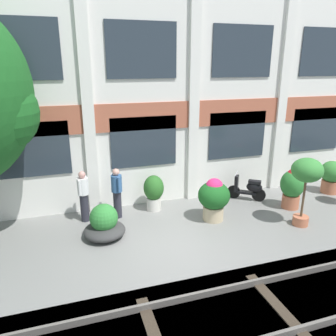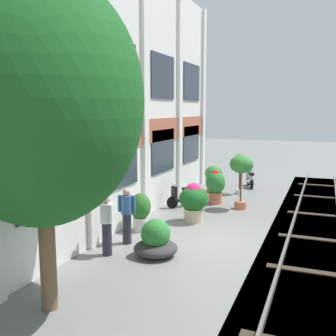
# 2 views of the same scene
# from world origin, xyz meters

# --- Properties ---
(ground_plane) EXTENTS (80.00, 80.00, 0.00)m
(ground_plane) POSITION_xyz_m (0.00, 0.00, 0.00)
(ground_plane) COLOR slate
(apartment_facade) EXTENTS (17.94, 0.64, 8.81)m
(apartment_facade) POSITION_xyz_m (-0.00, 3.11, 4.38)
(apartment_facade) COLOR silver
(apartment_facade) RESTS_ON ground
(rail_tracks) EXTENTS (25.58, 2.80, 0.43)m
(rail_tracks) POSITION_xyz_m (0.00, -3.01, -0.13)
(rail_tracks) COLOR #4C473F
(rail_tracks) RESTS_ON ground
(potted_plant_low_pan) EXTENTS (0.91, 0.91, 2.14)m
(potted_plant_low_pan) POSITION_xyz_m (4.18, -0.17, 1.62)
(potted_plant_low_pan) COLOR #B76647
(potted_plant_low_pan) RESTS_ON ground
(potted_plant_glazed_jar) EXTENTS (0.83, 0.83, 1.25)m
(potted_plant_glazed_jar) POSITION_xyz_m (7.01, 1.71, 0.69)
(potted_plant_glazed_jar) COLOR #B76647
(potted_plant_glazed_jar) RESTS_ON ground
(potted_plant_ribbed_drum) EXTENTS (0.81, 0.81, 1.40)m
(potted_plant_ribbed_drum) POSITION_xyz_m (4.68, 0.99, 0.79)
(potted_plant_ribbed_drum) COLOR #B76647
(potted_plant_ribbed_drum) RESTS_ON ground
(potted_plant_stone_basin) EXTENTS (0.68, 0.68, 1.23)m
(potted_plant_stone_basin) POSITION_xyz_m (0.15, 2.25, 0.68)
(potted_plant_stone_basin) COLOR beige
(potted_plant_stone_basin) RESTS_ON ground
(potted_plant_wide_bowl) EXTENTS (1.19, 1.19, 1.01)m
(potted_plant_wide_bowl) POSITION_xyz_m (-1.68, 0.91, 0.40)
(potted_plant_wide_bowl) COLOR #333333
(potted_plant_wide_bowl) RESTS_ON ground
(potted_plant_fluted_column) EXTENTS (1.00, 1.00, 1.39)m
(potted_plant_fluted_column) POSITION_xyz_m (1.76, 0.98, 0.77)
(potted_plant_fluted_column) COLOR tan
(potted_plant_fluted_column) RESTS_ON ground
(scooter_near_curb) EXTENTS (1.15, 0.91, 0.98)m
(scooter_near_curb) POSITION_xyz_m (3.64, 2.03, 0.44)
(scooter_near_curb) COLOR black
(scooter_near_curb) RESTS_ON ground
(resident_by_doorway) EXTENTS (0.34, 0.52, 1.65)m
(resident_by_doorway) POSITION_xyz_m (-1.10, 2.08, 0.89)
(resident_by_doorway) COLOR #282833
(resident_by_doorway) RESTS_ON ground
(resident_watching_tracks) EXTENTS (0.34, 0.48, 1.65)m
(resident_watching_tracks) POSITION_xyz_m (-2.13, 2.14, 0.88)
(resident_watching_tracks) COLOR #282833
(resident_watching_tracks) RESTS_ON ground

